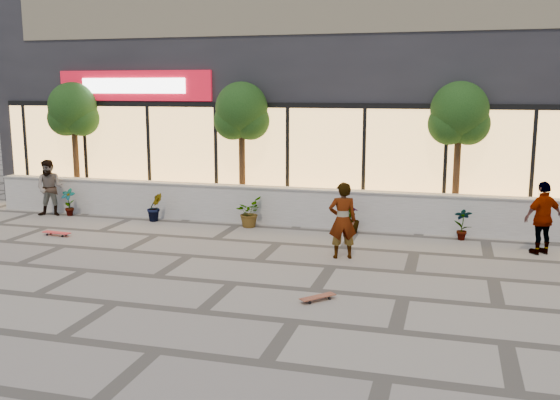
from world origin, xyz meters
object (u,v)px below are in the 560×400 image
(skateboard_center, at_px, (318,297))
(tree_mideast, at_px, (459,117))
(skater_center, at_px, (343,220))
(skater_left, at_px, (50,188))
(skater_right_near, at_px, (543,218))
(skateboard_left, at_px, (56,233))
(tree_midwest, at_px, (242,114))
(tree_west, at_px, (73,112))

(skateboard_center, bearing_deg, tree_mideast, 22.48)
(skater_center, relative_size, skateboard_center, 2.66)
(skater_left, distance_m, skater_right_near, 13.44)
(skater_left, relative_size, skater_right_near, 0.99)
(skater_left, bearing_deg, skateboard_center, -45.24)
(skateboard_center, height_order, skateboard_left, skateboard_left)
(skater_right_near, bearing_deg, skateboard_center, 13.78)
(skater_center, bearing_deg, tree_midwest, -64.50)
(tree_midwest, relative_size, skateboard_center, 6.09)
(skater_center, relative_size, skateboard_left, 2.16)
(tree_midwest, height_order, tree_mideast, same)
(tree_west, distance_m, tree_mideast, 11.50)
(skateboard_left, bearing_deg, skater_left, 133.19)
(skater_center, bearing_deg, skater_left, -32.90)
(tree_midwest, distance_m, skater_center, 5.58)
(tree_mideast, xyz_separation_m, skateboard_left, (-9.83, -3.56, -2.91))
(tree_mideast, bearing_deg, skater_center, -123.06)
(tree_west, height_order, tree_midwest, same)
(skater_left, height_order, skateboard_left, skater_left)
(tree_west, relative_size, tree_midwest, 1.00)
(skateboard_center, bearing_deg, skateboard_left, 109.61)
(skater_right_near, bearing_deg, tree_mideast, -80.88)
(tree_midwest, distance_m, tree_mideast, 6.00)
(tree_west, xyz_separation_m, skateboard_left, (1.67, -3.56, -2.91))
(tree_west, distance_m, skater_right_near, 13.76)
(tree_mideast, relative_size, skateboard_center, 6.09)
(tree_mideast, height_order, skateboard_left, tree_mideast)
(tree_midwest, height_order, skateboard_center, tree_midwest)
(skater_right_near, distance_m, skateboard_center, 6.22)
(skater_left, bearing_deg, skater_right_near, -18.75)
(tree_west, bearing_deg, tree_midwest, 0.00)
(skateboard_center, bearing_deg, tree_west, 96.00)
(tree_west, distance_m, skateboard_left, 4.89)
(tree_west, bearing_deg, skateboard_left, -64.81)
(skater_center, bearing_deg, skateboard_center, 72.69)
(tree_midwest, distance_m, skater_left, 6.07)
(tree_midwest, bearing_deg, skater_right_near, -15.15)
(tree_west, height_order, skateboard_left, tree_west)
(tree_west, distance_m, tree_midwest, 5.50)
(tree_mideast, relative_size, skater_center, 2.29)
(tree_west, distance_m, skateboard_center, 11.68)
(skater_center, bearing_deg, skateboard_left, -19.77)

